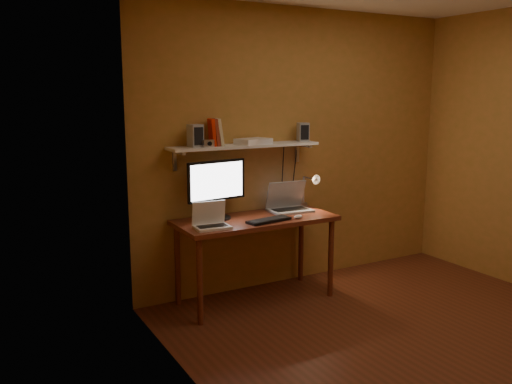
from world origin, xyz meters
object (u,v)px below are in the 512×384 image
keyboard (269,220)px  router (253,141)px  netbook (211,220)px  shelf_camera (208,143)px  laptop (288,203)px  speaker_left (195,136)px  desk_lamp (311,186)px  mouse (298,217)px  desk (256,228)px  wall_shelf (245,146)px  monitor (217,186)px  speaker_right (303,132)px

keyboard → router: size_ratio=1.33×
netbook → shelf_camera: 0.65m
laptop → speaker_left: size_ratio=2.11×
desk_lamp → shelf_camera: 1.13m
mouse → desk: bearing=142.6°
netbook → router: size_ratio=0.99×
speaker_left → wall_shelf: bearing=-6.4°
keyboard → router: router is taller
keyboard → speaker_left: 0.94m
monitor → desk_lamp: (0.96, -0.02, -0.07)m
desk → speaker_left: bearing=158.9°
laptop → keyboard: (-0.37, -0.28, -0.06)m
speaker_left → laptop: bearing=-12.1°
desk_lamp → router: bearing=174.9°
speaker_right → router: 0.55m
wall_shelf → mouse: 0.77m
netbook → speaker_left: bearing=93.4°
keyboard → speaker_left: bearing=136.6°
mouse → router: bearing=117.0°
speaker_left → shelf_camera: speaker_left is taller
wall_shelf → mouse: size_ratio=16.15×
netbook → speaker_left: speaker_left is taller
laptop → router: router is taller
keyboard → router: (0.04, 0.35, 0.64)m
netbook → keyboard: bearing=-1.7°
monitor → mouse: (0.61, -0.34, -0.27)m
keyboard → speaker_left: (-0.51, 0.35, 0.71)m
netbook → shelf_camera: size_ratio=2.79×
monitor → speaker_left: size_ratio=2.97×
mouse → speaker_right: speaker_right is taller
mouse → monitor: bearing=145.8°
mouse → speaker_left: (-0.79, 0.38, 0.70)m
netbook → desk_lamp: bearing=16.3°
desk → shelf_camera: bearing=162.4°
monitor → keyboard: 0.53m
shelf_camera → desk_lamp: bearing=0.2°
laptop → speaker_right: bearing=26.3°
mouse → shelf_camera: 1.00m
mouse → router: router is taller
speaker_right → mouse: bearing=-113.1°
wall_shelf → desk_lamp: bearing=-5.9°
keyboard → wall_shelf: bearing=86.3°
wall_shelf → monitor: size_ratio=2.51×
wall_shelf → keyboard: (0.03, -0.36, -0.60)m
laptop → router: size_ratio=1.33×
monitor → laptop: monitor is taller
shelf_camera → wall_shelf: bearing=10.7°
netbook → desk: bearing=17.7°
desk → netbook: size_ratio=4.76×
wall_shelf → netbook: (-0.48, -0.31, -0.55)m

